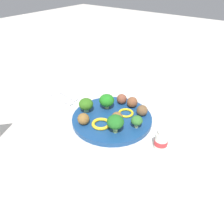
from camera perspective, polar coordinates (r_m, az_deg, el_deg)
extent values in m
plane|color=silver|center=(0.78, 0.00, -2.20)|extent=(4.00, 4.00, 0.00)
cylinder|color=navy|center=(0.77, 0.00, -1.72)|extent=(0.28, 0.28, 0.02)
cylinder|color=#9FC56B|center=(0.81, -1.37, 1.39)|extent=(0.01, 0.01, 0.01)
ellipsoid|color=#237D20|center=(0.80, -1.40, 3.06)|extent=(0.05, 0.05, 0.04)
cylinder|color=#A1C76B|center=(0.70, 0.87, -4.55)|extent=(0.02, 0.02, 0.02)
ellipsoid|color=#216922|center=(0.68, 0.89, -2.58)|extent=(0.05, 0.05, 0.04)
cylinder|color=#A9C37F|center=(0.72, 6.30, -3.60)|extent=(0.01, 0.01, 0.01)
ellipsoid|color=#34722F|center=(0.71, 6.40, -2.26)|extent=(0.04, 0.04, 0.03)
cylinder|color=#92BA7E|center=(0.80, -6.68, 0.50)|extent=(0.02, 0.02, 0.01)
ellipsoid|color=#356D1C|center=(0.78, -6.80, 2.06)|extent=(0.05, 0.05, 0.04)
sphere|color=brown|center=(0.77, 7.84, 0.41)|extent=(0.04, 0.04, 0.04)
sphere|color=brown|center=(0.73, 1.32, -1.47)|extent=(0.04, 0.04, 0.04)
sphere|color=brown|center=(0.83, 2.55, 3.41)|extent=(0.04, 0.04, 0.04)
sphere|color=brown|center=(0.82, 5.28, 2.56)|extent=(0.04, 0.04, 0.04)
sphere|color=brown|center=(0.73, -7.46, -1.79)|extent=(0.04, 0.04, 0.04)
torus|color=yellow|center=(0.73, -3.16, -2.96)|extent=(0.09, 0.09, 0.01)
torus|color=yellow|center=(0.78, 3.65, -0.24)|extent=(0.07, 0.07, 0.01)
cube|color=white|center=(0.93, -12.54, 3.61)|extent=(0.18, 0.13, 0.01)
cube|color=silver|center=(0.95, -12.29, 4.58)|extent=(0.09, 0.02, 0.01)
cube|color=silver|center=(0.90, -9.90, 3.41)|extent=(0.03, 0.02, 0.01)
cube|color=silver|center=(0.94, -14.55, 3.96)|extent=(0.09, 0.01, 0.01)
cube|color=silver|center=(0.89, -11.60, 2.55)|extent=(0.06, 0.02, 0.01)
cylinder|color=white|center=(0.67, 12.64, -7.40)|extent=(0.04, 0.04, 0.06)
cylinder|color=red|center=(0.67, 12.61, -7.58)|extent=(0.04, 0.04, 0.02)
cylinder|color=silver|center=(0.64, 13.01, -5.16)|extent=(0.03, 0.03, 0.01)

